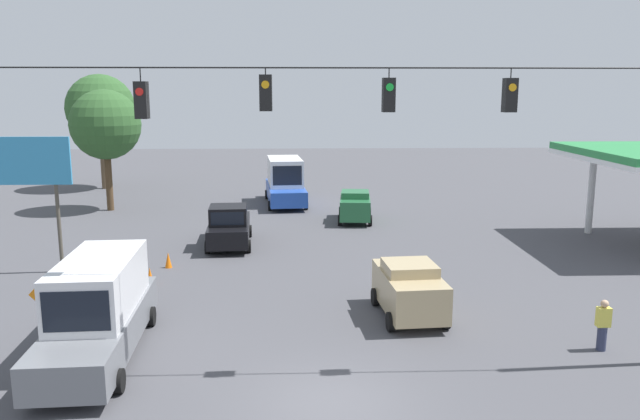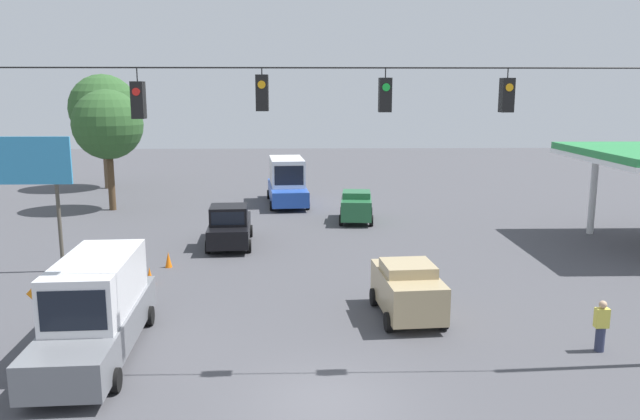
{
  "view_description": "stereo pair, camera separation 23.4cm",
  "coord_description": "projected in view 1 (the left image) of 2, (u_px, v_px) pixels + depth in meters",
  "views": [
    {
      "loc": [
        0.77,
        14.52,
        7.72
      ],
      "look_at": [
        -0.19,
        -13.06,
        2.42
      ],
      "focal_mm": 35.0,
      "sensor_mm": 36.0,
      "label": 1
    },
    {
      "loc": [
        0.53,
        14.53,
        7.72
      ],
      "look_at": [
        -0.19,
        -13.06,
        2.42
      ],
      "focal_mm": 35.0,
      "sensor_mm": 36.0,
      "label": 2
    }
  ],
  "objects": [
    {
      "name": "work_zone_sign",
      "position": [
        53.0,
        302.0,
        17.17
      ],
      "size": [
        1.27,
        0.06,
        2.84
      ],
      "color": "slate",
      "rests_on": "ground_plane"
    },
    {
      "name": "box_truck_grey_parked_shoulder",
      "position": [
        99.0,
        308.0,
        18.32
      ],
      "size": [
        2.65,
        7.38,
        2.88
      ],
      "color": "slate",
      "rests_on": "ground_plane"
    },
    {
      "name": "traffic_cone_fourth",
      "position": [
        168.0,
        260.0,
        27.54
      ],
      "size": [
        0.31,
        0.31,
        0.7
      ],
      "primitive_type": "cone",
      "color": "orange",
      "rests_on": "ground_plane"
    },
    {
      "name": "pedestrian",
      "position": [
        603.0,
        325.0,
        18.7
      ],
      "size": [
        0.4,
        0.28,
        1.58
      ],
      "color": "#2D334C",
      "rests_on": "ground_plane"
    },
    {
      "name": "traffic_cone_nearest",
      "position": [
        114.0,
        331.0,
        19.42
      ],
      "size": [
        0.31,
        0.31,
        0.7
      ],
      "primitive_type": "cone",
      "color": "orange",
      "rests_on": "ground_plane"
    },
    {
      "name": "overhead_signal_span",
      "position": [
        326.0,
        168.0,
        16.56
      ],
      "size": [
        20.66,
        0.38,
        8.91
      ],
      "color": "#939399",
      "rests_on": "ground_plane"
    },
    {
      "name": "sedan_tan_crossing_near",
      "position": [
        409.0,
        289.0,
        21.47
      ],
      "size": [
        2.3,
        3.99,
        1.93
      ],
      "color": "tan",
      "rests_on": "ground_plane"
    },
    {
      "name": "tree_horizon_left",
      "position": [
        101.0,
        109.0,
        48.77
      ],
      "size": [
        5.33,
        5.33,
        9.0
      ],
      "color": "brown",
      "rests_on": "ground_plane"
    },
    {
      "name": "tree_horizon_right",
      "position": [
        105.0,
        125.0,
        39.84
      ],
      "size": [
        4.48,
        4.48,
        7.82
      ],
      "color": "#4C3823",
      "rests_on": "ground_plane"
    },
    {
      "name": "box_truck_blue_withflow_deep",
      "position": [
        285.0,
        182.0,
        43.0
      ],
      "size": [
        3.08,
        7.14,
        3.15
      ],
      "color": "#234CB2",
      "rests_on": "ground_plane"
    },
    {
      "name": "traffic_cone_second",
      "position": [
        138.0,
        299.0,
        22.44
      ],
      "size": [
        0.31,
        0.31,
        0.7
      ],
      "primitive_type": "cone",
      "color": "orange",
      "rests_on": "ground_plane"
    },
    {
      "name": "ground_plane",
      "position": [
        330.0,
        401.0,
        15.73
      ],
      "size": [
        140.0,
        140.0,
        0.0
      ],
      "primitive_type": "plane",
      "color": "#47474C"
    },
    {
      "name": "traffic_cone_third",
      "position": [
        150.0,
        276.0,
        25.15
      ],
      "size": [
        0.31,
        0.31,
        0.7
      ],
      "primitive_type": "cone",
      "color": "orange",
      "rests_on": "ground_plane"
    },
    {
      "name": "pickup_truck_black_withflow_far",
      "position": [
        229.0,
        227.0,
        31.39
      ],
      "size": [
        2.43,
        5.23,
        2.12
      ],
      "color": "black",
      "rests_on": "ground_plane"
    },
    {
      "name": "roadside_billboard",
      "position": [
        16.0,
        171.0,
        26.11
      ],
      "size": [
        4.6,
        0.16,
        5.83
      ],
      "color": "#4C473D",
      "rests_on": "ground_plane"
    },
    {
      "name": "sedan_green_oncoming_deep",
      "position": [
        355.0,
        206.0,
        37.24
      ],
      "size": [
        2.24,
        4.02,
        1.83
      ],
      "color": "#236038",
      "rests_on": "ground_plane"
    }
  ]
}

